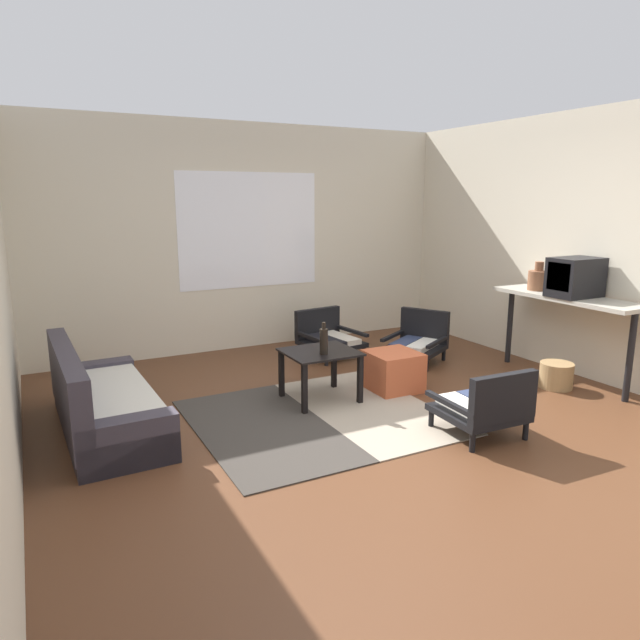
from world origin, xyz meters
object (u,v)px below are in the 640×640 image
ottoman_orange (393,371)px  wicker_basket (556,375)px  armchair_striped_foreground (485,406)px  crt_television (575,277)px  couch (101,405)px  console_shelf (567,305)px  glass_bottle (324,341)px  coffee_table (320,361)px  clay_vase (538,279)px  armchair_corner (418,339)px  armchair_by_window (328,336)px

ottoman_orange → wicker_basket: bearing=-25.4°
armchair_striped_foreground → crt_television: (1.71, 0.64, 0.81)m
ottoman_orange → armchair_striped_foreground: bearing=-90.4°
couch → wicker_basket: 4.20m
console_shelf → glass_bottle: 2.54m
console_shelf → wicker_basket: console_shelf is taller
coffee_table → clay_vase: clay_vase is taller
ottoman_orange → clay_vase: (1.71, -0.16, 0.80)m
couch → armchair_striped_foreground: size_ratio=2.75×
armchair_corner → coffee_table: bearing=-158.3°
coffee_table → glass_bottle: (-0.02, -0.11, 0.21)m
coffee_table → armchair_by_window: armchair_by_window is taller
armchair_striped_foreground → coffee_table: bearing=119.7°
console_shelf → couch: bearing=169.9°
console_shelf → clay_vase: clay_vase is taller
armchair_striped_foreground → wicker_basket: size_ratio=1.98×
armchair_corner → wicker_basket: armchair_corner is taller
armchair_by_window → ottoman_orange: armchair_by_window is taller
couch → glass_bottle: bearing=-8.5°
clay_vase → armchair_corner: bearing=135.5°
crt_television → wicker_basket: size_ratio=1.54×
armchair_by_window → console_shelf: bearing=-49.0°
clay_vase → wicker_basket: bearing=-115.2°
couch → armchair_corner: 3.50m
armchair_by_window → armchair_striped_foreground: size_ratio=1.13×
glass_bottle → armchair_corner: bearing=24.7°
couch → ottoman_orange: (2.64, -0.24, -0.03)m
wicker_basket → ottoman_orange: bearing=154.6°
couch → clay_vase: bearing=-5.2°
armchair_by_window → console_shelf: 2.61m
armchair_corner → wicker_basket: (0.63, -1.39, -0.12)m
crt_television → clay_vase: 0.46m
armchair_striped_foreground → glass_bottle: (-0.77, 1.21, 0.34)m
coffee_table → crt_television: crt_television is taller
console_shelf → wicker_basket: bearing=-148.3°
console_shelf → clay_vase: 0.43m
console_shelf → clay_vase: bearing=90.0°
crt_television → clay_vase: crt_television is taller
armchair_by_window → glass_bottle: size_ratio=2.45×
clay_vase → glass_bottle: 2.52m
couch → clay_vase: size_ratio=5.76×
ottoman_orange → wicker_basket: 1.62m
couch → glass_bottle: (1.86, -0.28, 0.37)m
armchair_striped_foreground → glass_bottle: glass_bottle is taller
coffee_table → wicker_basket: 2.36m
clay_vase → glass_bottle: (-2.49, 0.12, -0.40)m
glass_bottle → wicker_basket: size_ratio=0.92×
armchair_striped_foreground → armchair_corner: size_ratio=0.78×
coffee_table → clay_vase: (2.47, -0.23, 0.61)m
coffee_table → glass_bottle: size_ratio=2.20×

